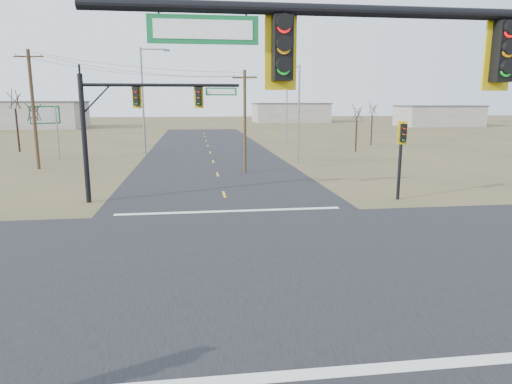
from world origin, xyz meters
TOP-DOWN VIEW (x-y plane):
  - ground at (0.00, 0.00)m, footprint 320.00×320.00m
  - road_ew at (0.00, 0.00)m, footprint 160.00×14.00m
  - road_ns at (0.00, 0.00)m, footprint 14.00×160.00m
  - stop_bar_near at (0.00, -7.50)m, footprint 12.00×0.40m
  - stop_bar_far at (0.00, 7.50)m, footprint 12.00×0.40m
  - mast_arm_far at (-5.03, 10.91)m, footprint 8.98×0.52m
  - pedestal_signal_ne at (10.24, 9.13)m, footprint 0.61×0.53m
  - utility_pole_near at (2.32, 20.86)m, footprint 1.96×0.68m
  - utility_pole_far at (-15.20, 25.25)m, footprint 2.44×0.43m
  - highway_sign at (-16.49, 32.39)m, footprint 2.63×1.21m
  - streetlight_a at (7.71, 25.86)m, footprint 2.53×0.32m
  - streetlight_b at (10.89, 47.05)m, footprint 2.70×0.40m
  - streetlight_c at (-6.93, 35.49)m, footprint 3.20×0.48m
  - bare_tree_a at (-16.21, 28.40)m, footprint 3.03×3.03m
  - bare_tree_b at (-21.90, 39.92)m, footprint 3.46×3.46m
  - bare_tree_c at (16.92, 35.08)m, footprint 2.85×2.85m
  - bare_tree_d at (21.77, 42.59)m, footprint 2.41×2.41m
  - warehouse_left at (-40.00, 90.00)m, footprint 28.00×14.00m
  - warehouse_mid at (25.00, 110.00)m, footprint 20.00×12.00m
  - warehouse_right at (55.00, 85.00)m, footprint 18.00×10.00m

SIDE VIEW (x-z plane):
  - ground at x=0.00m, z-range 0.00..0.00m
  - road_ew at x=0.00m, z-range 0.00..0.02m
  - road_ns at x=0.00m, z-range 0.00..0.02m
  - stop_bar_near at x=0.00m, z-range 0.03..0.03m
  - stop_bar_far at x=0.00m, z-range 0.03..0.03m
  - warehouse_right at x=55.00m, z-range 0.00..4.50m
  - warehouse_mid at x=25.00m, z-range 0.00..5.00m
  - warehouse_left at x=-40.00m, z-range 0.00..5.50m
  - pedestal_signal_ne at x=10.24m, z-range 1.04..5.72m
  - highway_sign at x=-16.49m, z-range 1.16..6.47m
  - utility_pole_near at x=2.32m, z-range 0.21..8.42m
  - bare_tree_c at x=16.92m, z-range 1.63..7.35m
  - bare_tree_d at x=21.77m, z-range 1.81..7.75m
  - bare_tree_a at x=-16.21m, z-range 1.84..8.17m
  - streetlight_a at x=7.71m, z-range 0.55..9.60m
  - utility_pole_far at x=-15.20m, z-range 0.18..10.18m
  - mast_arm_far at x=-5.03m, z-range 1.61..8.89m
  - streetlight_b at x=10.89m, z-range 0.59..10.22m
  - bare_tree_b at x=-21.90m, z-range 2.26..9.82m
  - streetlight_c at x=-6.93m, z-range 0.71..12.12m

